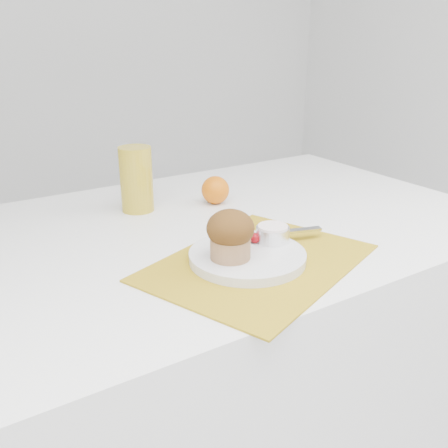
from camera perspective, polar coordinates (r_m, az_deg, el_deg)
table at (r=1.30m, az=0.26°, el=-15.23°), size 1.20×0.80×0.75m
placemat at (r=0.92m, az=3.97°, el=-4.39°), size 0.49×0.42×0.00m
plate at (r=0.92m, az=2.68°, el=-3.71°), size 0.28×0.28×0.02m
ramekin at (r=0.96m, az=5.57°, el=-1.16°), size 0.07×0.07×0.03m
cream at (r=0.96m, az=5.61°, el=-0.36°), size 0.07×0.07×0.01m
raspberry_near at (r=0.96m, az=2.90°, el=-1.44°), size 0.02×0.02×0.02m
raspberry_far at (r=0.95m, az=3.58°, el=-1.61°), size 0.02×0.02×0.02m
butter_knife at (r=1.00m, az=5.73°, el=-1.03°), size 0.20×0.08×0.01m
orange at (r=1.23m, az=-1.00°, el=3.91°), size 0.07×0.07×0.07m
juice_glass at (r=1.19m, az=-9.98°, el=5.06°), size 0.09×0.09×0.15m
muffin at (r=0.88m, az=0.73°, el=-1.16°), size 0.09×0.09×0.09m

